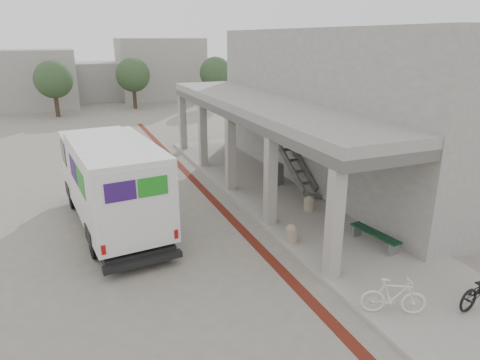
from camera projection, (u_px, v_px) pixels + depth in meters
name	position (u px, v px, depth m)	size (l,w,h in m)	color
ground	(221.00, 241.00, 14.69)	(120.00, 120.00, 0.00)	slate
bike_lane_stripe	(227.00, 215.00, 16.80)	(0.35, 40.00, 0.01)	#531910
sidewalk	(321.00, 221.00, 16.11)	(4.40, 28.00, 0.12)	gray
transit_building	(324.00, 110.00, 20.01)	(7.60, 17.00, 7.00)	gray
distant_backdrop	(77.00, 77.00, 44.26)	(28.00, 10.00, 6.50)	gray
tree_left	(53.00, 80.00, 36.42)	(3.20, 3.20, 4.80)	#38281C
tree_mid	(133.00, 75.00, 40.70)	(3.20, 3.20, 4.80)	#38281C
tree_right	(216.00, 73.00, 42.70)	(3.20, 3.20, 4.80)	#38281C
fedex_truck	(111.00, 181.00, 15.26)	(3.18, 8.00, 3.33)	black
bench	(375.00, 236.00, 14.02)	(0.66, 1.94, 0.45)	gray
bollard_near	(292.00, 233.00, 14.28)	(0.42, 0.42, 0.63)	gray
bollard_far	(309.00, 203.00, 16.87)	(0.41, 0.41, 0.61)	gray
utility_cabinet	(276.00, 173.00, 19.87)	(0.44, 0.59, 0.98)	slate
bicycle_cream	(394.00, 296.00, 10.49)	(0.45, 1.60, 0.96)	silver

